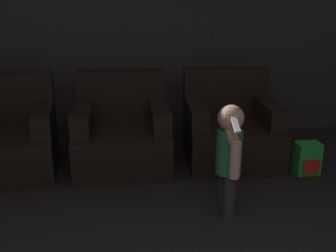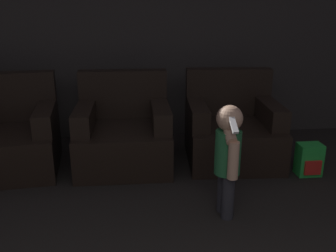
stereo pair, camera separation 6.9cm
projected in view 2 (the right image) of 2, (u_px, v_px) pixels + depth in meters
The scene contains 6 objects.
wall_back at pixel (137, 20), 4.02m from camera, with size 8.40×0.05×2.60m.
armchair_left at pixel (9, 138), 3.43m from camera, with size 0.93×0.91×0.85m.
armchair_middle at pixel (124, 134), 3.54m from camera, with size 0.87×0.85×0.85m.
armchair_right at pixel (232, 130), 3.64m from camera, with size 0.91×0.89×0.85m.
person_toddler at pixel (228, 153), 2.58m from camera, with size 0.18×0.32×0.82m.
toy_backpack at pixel (309, 160), 3.33m from camera, with size 0.21×0.17×0.29m.
Camera 2 is at (-0.11, 0.32, 1.46)m, focal length 40.00 mm.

